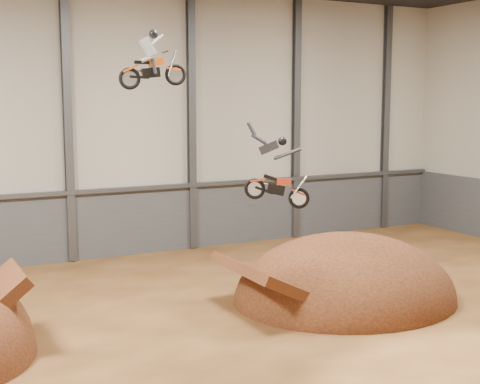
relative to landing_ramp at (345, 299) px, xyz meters
name	(u,v)px	position (x,y,z in m)	size (l,w,h in m)	color
floor	(275,344)	(-5.13, -3.07, 0.00)	(40.00, 40.00, 0.00)	#533016
back_wall	(131,123)	(-5.13, 11.93, 7.00)	(40.00, 0.10, 14.00)	beige
lower_band_back	(134,222)	(-5.13, 11.83, 1.75)	(39.80, 0.18, 3.50)	#4A4D51
steel_rail	(134,189)	(-5.13, 11.68, 3.55)	(39.80, 0.35, 0.20)	#47494F
steel_column_2	(68,124)	(-8.46, 11.73, 7.00)	(0.40, 0.36, 13.90)	#47494F
steel_column_3	(191,122)	(-1.80, 11.73, 7.00)	(0.40, 0.36, 13.90)	#47494F
steel_column_4	(296,120)	(4.87, 11.73, 7.00)	(0.40, 0.36, 13.90)	#47494F
steel_column_5	(386,119)	(11.54, 11.73, 7.00)	(0.40, 0.36, 13.90)	#47494F
landing_ramp	(345,299)	(0.00, 0.00, 0.00)	(9.45, 8.36, 5.45)	#3F1E0F
fmx_rider_a	(153,56)	(-8.18, 0.02, 9.63)	(2.31, 0.88, 2.09)	#E95B0E
fmx_rider_b	(275,166)	(-4.21, -1.39, 5.83)	(3.11, 0.89, 2.66)	red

